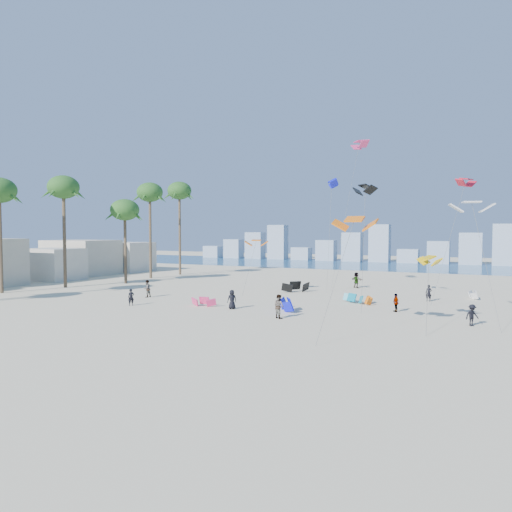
% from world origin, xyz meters
% --- Properties ---
extents(ground, '(220.00, 220.00, 0.00)m').
position_xyz_m(ground, '(0.00, 0.00, 0.00)').
color(ground, beige).
rests_on(ground, ground).
extents(ocean, '(220.00, 220.00, 0.00)m').
position_xyz_m(ocean, '(0.00, 72.00, 0.01)').
color(ocean, navy).
rests_on(ocean, ground).
extents(kitesurfer_near, '(0.66, 0.68, 1.57)m').
position_xyz_m(kitesurfer_near, '(-6.21, 8.23, 0.78)').
color(kitesurfer_near, black).
rests_on(kitesurfer_near, ground).
extents(kitesurfer_mid, '(1.17, 1.10, 1.92)m').
position_xyz_m(kitesurfer_mid, '(8.80, 8.34, 0.96)').
color(kitesurfer_mid, gray).
rests_on(kitesurfer_mid, ground).
extents(kitesurfers_far, '(32.34, 21.94, 1.91)m').
position_xyz_m(kitesurfers_far, '(8.67, 19.62, 0.88)').
color(kitesurfers_far, black).
rests_on(kitesurfers_far, ground).
extents(grounded_kites, '(24.64, 18.41, 1.09)m').
position_xyz_m(grounded_kites, '(8.43, 18.98, 0.47)').
color(grounded_kites, '#E83373').
rests_on(grounded_kites, ground).
extents(flying_kites, '(35.01, 33.89, 18.62)m').
position_xyz_m(flying_kites, '(14.54, 22.00, 11.59)').
color(flying_kites, orange).
rests_on(flying_kites, ground).
extents(palm_row, '(9.48, 44.80, 14.80)m').
position_xyz_m(palm_row, '(-22.32, 16.18, 11.35)').
color(palm_row, brown).
rests_on(palm_row, ground).
extents(beachfront_buildings, '(11.50, 43.00, 6.00)m').
position_xyz_m(beachfront_buildings, '(-33.69, 20.82, 2.67)').
color(beachfront_buildings, beige).
rests_on(beachfront_buildings, ground).
extents(distant_skyline, '(85.00, 3.00, 8.40)m').
position_xyz_m(distant_skyline, '(-1.19, 82.00, 3.09)').
color(distant_skyline, '#9EADBF').
rests_on(distant_skyline, ground).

